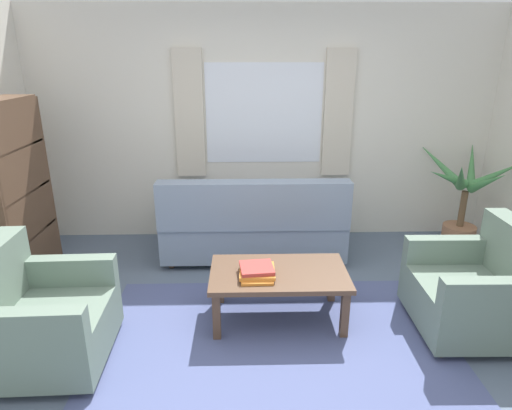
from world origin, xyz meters
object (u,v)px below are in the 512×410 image
Objects in this scene: couch at (253,225)px; potted_plant at (462,206)px; armchair_left at (38,318)px; book_stack_on_table at (257,271)px; bookshelf at (19,190)px; coffee_table at (279,278)px; armchair_right at (478,290)px.

potted_plant reaches higher than couch.
armchair_left is at bearing 47.36° from couch.
book_stack_on_table is (0.00, -1.25, 0.11)m from couch.
couch is 1.10× the size of bookshelf.
armchair_left is at bearing -164.87° from book_stack_on_table.
armchair_right is at bearing -6.76° from coffee_table.
book_stack_on_table is (-0.18, -0.07, 0.10)m from coffee_table.
bookshelf is (-2.21, -0.34, 0.51)m from couch.
couch is 1.64× the size of potted_plant.
potted_plant reaches higher than armchair_left.
couch is 2.26m from armchair_left.
couch is at bearing 90.09° from book_stack_on_table.
coffee_table is (1.71, 0.48, 0.03)m from armchair_left.
potted_plant reaches higher than coffee_table.
coffee_table is at bearing -95.87° from armchair_right.
armchair_right is (1.72, -1.36, -0.01)m from couch.
bookshelf reaches higher than armchair_left.
armchair_left is 4.22m from potted_plant.
couch reaches higher than armchair_right.
armchair_right is 0.51× the size of bookshelf.
couch is 2.19m from armchair_right.
armchair_left is 0.76× the size of potted_plant.
armchair_left reaches higher than book_stack_on_table.
book_stack_on_table is (1.53, 0.41, 0.12)m from armchair_left.
bookshelf is (-0.68, 1.33, 0.52)m from armchair_left.
armchair_right is at bearing -3.81° from book_stack_on_table.
armchair_right is 4.09m from bookshelf.
potted_plant reaches higher than book_stack_on_table.
armchair_left and armchair_right have the same top height.
couch is at bearing -44.42° from armchair_left.
book_stack_on_table reaches higher than coffee_table.
armchair_right is 1.62m from potted_plant.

